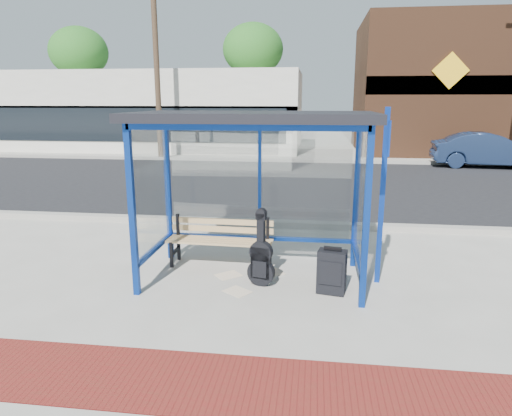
# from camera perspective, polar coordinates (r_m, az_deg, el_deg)

# --- Properties ---
(ground) EXTENTS (120.00, 120.00, 0.00)m
(ground) POSITION_cam_1_polar(r_m,az_deg,el_deg) (6.84, -0.32, -8.81)
(ground) COLOR #B2ADA0
(ground) RESTS_ON ground
(brick_paver_strip) EXTENTS (60.00, 1.00, 0.01)m
(brick_paver_strip) POSITION_cam_1_polar(r_m,az_deg,el_deg) (4.57, -5.01, -21.01)
(brick_paver_strip) COLOR maroon
(brick_paver_strip) RESTS_ON ground
(curb_near) EXTENTS (60.00, 0.25, 0.12)m
(curb_near) POSITION_cam_1_polar(r_m,az_deg,el_deg) (9.56, 2.01, -1.94)
(curb_near) COLOR gray
(curb_near) RESTS_ON ground
(street_asphalt) EXTENTS (60.00, 10.00, 0.00)m
(street_asphalt) POSITION_cam_1_polar(r_m,az_deg,el_deg) (14.53, 3.92, 3.12)
(street_asphalt) COLOR black
(street_asphalt) RESTS_ON ground
(curb_far) EXTENTS (60.00, 0.25, 0.12)m
(curb_far) POSITION_cam_1_polar(r_m,az_deg,el_deg) (19.56, 4.87, 5.92)
(curb_far) COLOR gray
(curb_far) RESTS_ON ground
(far_sidewalk) EXTENTS (60.00, 4.00, 0.01)m
(far_sidewalk) POSITION_cam_1_polar(r_m,az_deg,el_deg) (21.45, 5.10, 6.42)
(far_sidewalk) COLOR #B2ADA0
(far_sidewalk) RESTS_ON ground
(bus_shelter) EXTENTS (3.30, 1.80, 2.42)m
(bus_shelter) POSITION_cam_1_polar(r_m,az_deg,el_deg) (6.43, -0.26, 8.80)
(bus_shelter) COLOR navy
(bus_shelter) RESTS_ON ground
(storefront_white) EXTENTS (18.00, 6.04, 4.00)m
(storefront_white) POSITION_cam_1_polar(r_m,az_deg,el_deg) (26.19, -15.01, 11.65)
(storefront_white) COLOR silver
(storefront_white) RESTS_ON ground
(storefront_brown) EXTENTS (10.00, 7.08, 6.40)m
(storefront_brown) POSITION_cam_1_polar(r_m,az_deg,el_deg) (25.79, 24.21, 13.61)
(storefront_brown) COLOR #59331E
(storefront_brown) RESTS_ON ground
(tree_left) EXTENTS (3.60, 3.60, 7.03)m
(tree_left) POSITION_cam_1_polar(r_m,az_deg,el_deg) (32.07, -21.27, 17.65)
(tree_left) COLOR #4C3826
(tree_left) RESTS_ON ground
(tree_mid) EXTENTS (3.60, 3.60, 7.03)m
(tree_mid) POSITION_cam_1_polar(r_m,az_deg,el_deg) (28.68, -0.38, 19.12)
(tree_mid) COLOR #4C3826
(tree_mid) RESTS_ON ground
(utility_pole_west) EXTENTS (1.60, 0.24, 8.00)m
(utility_pole_west) POSITION_cam_1_polar(r_m,az_deg,el_deg) (20.89, -12.33, 17.27)
(utility_pole_west) COLOR #4C3826
(utility_pole_west) RESTS_ON ground
(bench) EXTENTS (1.68, 0.46, 0.79)m
(bench) POSITION_cam_1_polar(r_m,az_deg,el_deg) (7.27, -4.47, -3.78)
(bench) COLOR black
(bench) RESTS_ON ground
(guitar_bag) EXTENTS (0.40, 0.19, 1.06)m
(guitar_bag) POSITION_cam_1_polar(r_m,az_deg,el_deg) (6.48, 0.64, -6.43)
(guitar_bag) COLOR black
(guitar_bag) RESTS_ON ground
(suitcase) EXTENTS (0.42, 0.31, 0.66)m
(suitcase) POSITION_cam_1_polar(r_m,az_deg,el_deg) (6.34, 9.44, -7.88)
(suitcase) COLOR black
(suitcase) RESTS_ON ground
(backpack) EXTENTS (0.36, 0.33, 0.39)m
(backpack) POSITION_cam_1_polar(r_m,az_deg,el_deg) (6.64, 9.03, -7.99)
(backpack) COLOR #282816
(backpack) RESTS_ON ground
(sign_post) EXTENTS (0.12, 0.31, 2.49)m
(sign_post) POSITION_cam_1_polar(r_m,az_deg,el_deg) (6.57, 15.65, 2.52)
(sign_post) COLOR #0D3098
(sign_post) RESTS_ON ground
(newspaper_a) EXTENTS (0.45, 0.45, 0.01)m
(newspaper_a) POSITION_cam_1_polar(r_m,az_deg,el_deg) (6.97, -3.46, -8.39)
(newspaper_a) COLOR white
(newspaper_a) RESTS_ON ground
(newspaper_b) EXTENTS (0.44, 0.42, 0.01)m
(newspaper_b) POSITION_cam_1_polar(r_m,az_deg,el_deg) (6.41, -2.35, -10.38)
(newspaper_b) COLOR white
(newspaper_b) RESTS_ON ground
(newspaper_c) EXTENTS (0.54, 0.52, 0.01)m
(newspaper_c) POSITION_cam_1_polar(r_m,az_deg,el_deg) (7.04, 1.57, -8.13)
(newspaper_c) COLOR white
(newspaper_c) RESTS_ON ground
(parked_car) EXTENTS (4.22, 1.80, 1.35)m
(parked_car) POSITION_cam_1_polar(r_m,az_deg,el_deg) (20.05, 26.97, 6.48)
(parked_car) COLOR #1A2948
(parked_car) RESTS_ON ground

